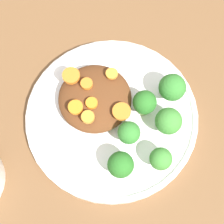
{
  "coord_description": "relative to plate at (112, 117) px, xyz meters",
  "views": [
    {
      "loc": [
        0.0,
        0.2,
        0.57
      ],
      "look_at": [
        0.0,
        0.0,
        0.03
      ],
      "focal_mm": 60.0,
      "sensor_mm": 36.0,
      "label": 1
    }
  ],
  "objects": [
    {
      "name": "ground_plane",
      "position": [
        0.0,
        0.0,
        -0.01
      ],
      "size": [
        4.0,
        4.0,
        0.0
      ],
      "primitive_type": "plane",
      "color": "brown"
    },
    {
      "name": "plate",
      "position": [
        0.0,
        0.0,
        0.0
      ],
      "size": [
        0.27,
        0.27,
        0.02
      ],
      "color": "white",
      "rests_on": "ground_plane"
    },
    {
      "name": "stew_mound",
      "position": [
        0.03,
        -0.02,
        0.02
      ],
      "size": [
        0.11,
        0.12,
        0.03
      ],
      "primitive_type": "ellipsoid",
      "color": "#5B3319",
      "rests_on": "plate"
    },
    {
      "name": "broccoli_floret_0",
      "position": [
        -0.09,
        -0.03,
        0.04
      ],
      "size": [
        0.04,
        0.04,
        0.06
      ],
      "color": "#759E51",
      "rests_on": "plate"
    },
    {
      "name": "broccoli_floret_1",
      "position": [
        -0.01,
        0.09,
        0.03
      ],
      "size": [
        0.04,
        0.04,
        0.05
      ],
      "color": "#7FA85B",
      "rests_on": "plate"
    },
    {
      "name": "broccoli_floret_2",
      "position": [
        -0.08,
        0.02,
        0.04
      ],
      "size": [
        0.04,
        0.04,
        0.05
      ],
      "color": "#7FA85B",
      "rests_on": "plate"
    },
    {
      "name": "broccoli_floret_3",
      "position": [
        -0.02,
        0.04,
        0.03
      ],
      "size": [
        0.03,
        0.03,
        0.05
      ],
      "color": "#759E51",
      "rests_on": "plate"
    },
    {
      "name": "broccoli_floret_4",
      "position": [
        -0.05,
        -0.01,
        0.03
      ],
      "size": [
        0.04,
        0.04,
        0.05
      ],
      "color": "#7FA85B",
      "rests_on": "plate"
    },
    {
      "name": "broccoli_floret_5",
      "position": [
        -0.07,
        0.08,
        0.03
      ],
      "size": [
        0.03,
        0.03,
        0.05
      ],
      "color": "#7FA85B",
      "rests_on": "plate"
    },
    {
      "name": "carrot_slice_0",
      "position": [
        0.04,
        -0.04,
        0.04
      ],
      "size": [
        0.02,
        0.02,
        0.01
      ],
      "primitive_type": "cylinder",
      "color": "orange",
      "rests_on": "stew_mound"
    },
    {
      "name": "carrot_slice_1",
      "position": [
        0.03,
        -0.01,
        0.04
      ],
      "size": [
        0.02,
        0.02,
        0.01
      ],
      "primitive_type": "cylinder",
      "color": "orange",
      "rests_on": "stew_mound"
    },
    {
      "name": "carrot_slice_2",
      "position": [
        0.05,
        -0.0,
        0.04
      ],
      "size": [
        0.02,
        0.02,
        0.01
      ],
      "primitive_type": "cylinder",
      "color": "orange",
      "rests_on": "stew_mound"
    },
    {
      "name": "carrot_slice_3",
      "position": [
        0.0,
        -0.06,
        0.04
      ],
      "size": [
        0.02,
        0.02,
        0.0
      ],
      "primitive_type": "cylinder",
      "color": "orange",
      "rests_on": "stew_mound"
    },
    {
      "name": "carrot_slice_4",
      "position": [
        -0.01,
        0.01,
        0.04
      ],
      "size": [
        0.03,
        0.03,
        0.01
      ],
      "primitive_type": "cylinder",
      "color": "orange",
      "rests_on": "stew_mound"
    },
    {
      "name": "carrot_slice_5",
      "position": [
        0.04,
        0.02,
        0.04
      ],
      "size": [
        0.02,
        0.02,
        0.01
      ],
      "primitive_type": "cylinder",
      "color": "orange",
      "rests_on": "stew_mound"
    },
    {
      "name": "carrot_slice_6",
      "position": [
        0.06,
        -0.05,
        0.04
      ],
      "size": [
        0.03,
        0.03,
        0.01
      ],
      "primitive_type": "cylinder",
      "color": "orange",
      "rests_on": "stew_mound"
    }
  ]
}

